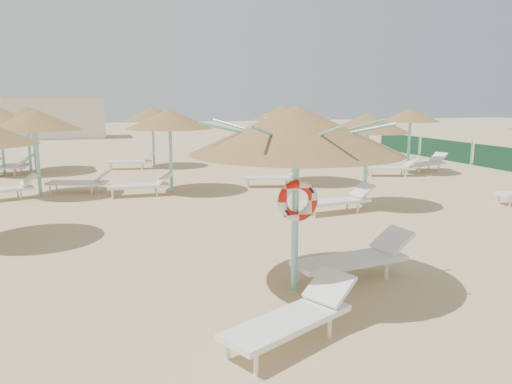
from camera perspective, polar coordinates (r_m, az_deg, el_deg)
name	(u,v)px	position (r m, az deg, el deg)	size (l,w,h in m)	color
ground	(274,295)	(7.98, 2.12, -11.71)	(120.00, 120.00, 0.00)	tan
main_palapa	(296,130)	(7.65, 4.64, 7.03)	(3.28, 3.28, 2.94)	#79D2CD
lounger_main_a	(295,316)	(6.48, 4.46, -13.94)	(2.03, 1.40, 0.72)	white
lounger_main_b	(357,257)	(8.74, 11.46, -7.31)	(2.21, 0.91, 0.78)	white
palapa_field	(179,119)	(18.33, -8.75, 8.25)	(20.05, 13.99, 2.72)	#79D2CD
service_hut	(51,117)	(42.12, -22.41, 7.95)	(8.40, 4.40, 3.25)	silver
windbreak_fence	(507,159)	(23.75, 26.75, 3.37)	(0.08, 19.84, 1.10)	#1A4F32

